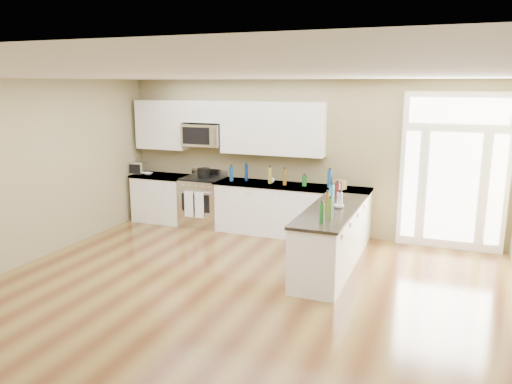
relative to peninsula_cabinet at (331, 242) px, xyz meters
The scene contains 18 objects.
ground 2.46m from the peninsula_cabinet, 112.44° to the right, with size 8.00×8.00×0.00m, color #543017.
room_shell 2.74m from the peninsula_cabinet, 112.44° to the right, with size 8.00×8.00×8.00m.
back_cabinet_left 4.06m from the peninsula_cabinet, 159.09° to the left, with size 1.10×0.66×0.94m.
back_cabinet_right 1.81m from the peninsula_cabinet, 126.68° to the left, with size 2.85×0.66×0.94m.
peninsula_cabinet is the anchor object (origin of this frame).
upper_cabinet_left 4.39m from the peninsula_cabinet, 157.26° to the left, with size 1.04×0.33×0.95m, color white.
upper_cabinet_right 2.65m from the peninsula_cabinet, 133.15° to the left, with size 1.94×0.33×0.95m, color white.
upper_cabinet_short 3.73m from the peninsula_cabinet, 150.98° to the left, with size 0.82×0.33×0.40m, color white.
microwave 3.53m from the peninsula_cabinet, 151.57° to the left, with size 0.78×0.41×0.42m.
entry_door 2.52m from the peninsula_cabinet, 46.51° to the left, with size 1.70×0.10×2.60m.
kitchen_range 3.20m from the peninsula_cabinet, 153.08° to the left, with size 0.79×0.70×1.08m.
stockpot 3.27m from the peninsula_cabinet, 152.46° to the left, with size 0.25×0.25×0.19m, color black.
toaster_oven 4.54m from the peninsula_cabinet, 162.07° to the left, with size 0.28×0.22×0.24m, color silver.
cardboard_box 1.53m from the peninsula_cabinet, 97.35° to the left, with size 0.19×0.14×0.16m, color brown.
bowl_left 4.31m from the peninsula_cabinet, 161.15° to the left, with size 0.17×0.17×0.04m, color white.
bowl_peninsula 0.54m from the peninsula_cabinet, 43.86° to the left, with size 0.15×0.15×0.05m, color white.
cup_counter 2.17m from the peninsula_cabinet, 134.39° to the left, with size 0.11×0.11×0.09m, color white.
counter_bottles 1.17m from the peninsula_cabinet, 129.71° to the left, with size 2.40×2.42×0.31m.
Camera 1 is at (2.46, -4.72, 2.73)m, focal length 35.00 mm.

